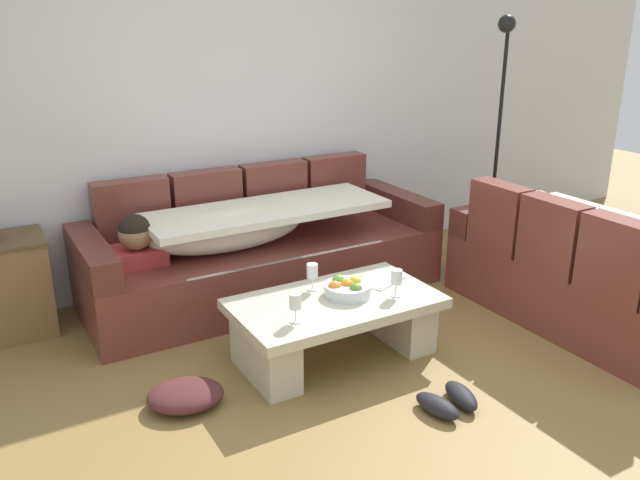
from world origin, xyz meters
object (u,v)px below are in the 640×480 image
Objects in this scene: floor_lamp at (499,120)px; pair_of_shoes at (449,401)px; wine_glass_near_left at (295,302)px; fruit_bowl at (347,288)px; couch_near_window at (584,272)px; wine_glass_near_right at (396,278)px; wine_glass_far_back at (312,272)px; couch_along_wall at (257,252)px; open_magazine at (380,280)px; coffee_table at (335,321)px; crumpled_garment at (185,395)px.

floor_lamp reaches higher than pair_of_shoes.
pair_of_shoes is (0.58, -0.61, -0.45)m from wine_glass_near_left.
fruit_bowl is 0.82× the size of pair_of_shoes.
wine_glass_near_right is (-1.38, 0.23, 0.16)m from couch_near_window.
wine_glass_near_right and wine_glass_far_back have the same top height.
wine_glass_far_back is at bearing -92.50° from couch_along_wall.
open_magazine is at bearing 80.22° from pair_of_shoes.
couch_near_window is 1.75m from coffee_table.
fruit_bowl is 1.00× the size of open_magazine.
wine_glass_near_left is 0.49× the size of pair_of_shoes.
couch_along_wall is 9.09× the size of open_magazine.
coffee_table is at bearing 2.98° from crumpled_garment.
coffee_table reaches higher than crumpled_garment.
crumpled_garment is at bearing 170.64° from wine_glass_near_left.
coffee_table is 3.00× the size of crumpled_garment.
coffee_table is 0.45m from wine_glass_near_left.
pair_of_shoes is (0.15, -0.78, -0.38)m from fruit_bowl.
fruit_bowl is 1.69× the size of wine_glass_near_right.
wine_glass_near_right is 1.00× the size of wine_glass_far_back.
wine_glass_near_left is at bearing -159.53° from fruit_bowl.
wine_glass_far_back is 0.46m from open_magazine.
couch_near_window is at bearing -17.52° from wine_glass_far_back.
pair_of_shoes is (-0.09, -0.62, -0.45)m from wine_glass_near_right.
coffee_table is 4.29× the size of open_magazine.
floor_lamp is (1.88, 1.15, 0.62)m from wine_glass_near_right.
fruit_bowl is 0.70× the size of crumpled_garment.
open_magazine is (0.38, 0.10, 0.15)m from coffee_table.
wine_glass_far_back is 0.42× the size of crumpled_garment.
crumpled_garment is (-3.15, -1.06, -1.06)m from floor_lamp.
pair_of_shoes is (-1.97, -1.77, -1.07)m from floor_lamp.
couch_near_window reaches higher than fruit_bowl.
couch_along_wall is 7.48× the size of pair_of_shoes.
coffee_table is 0.62× the size of floor_lamp.
wine_glass_near_right is at bearing -33.04° from fruit_bowl.
couch_along_wall is 1.08m from coffee_table.
couch_near_window reaches higher than crumpled_garment.
couch_near_window is 1.67m from fruit_bowl.
pair_of_shoes is (0.24, -0.76, -0.19)m from coffee_table.
fruit_bowl is (-1.62, 0.39, 0.09)m from couch_near_window.
couch_along_wall is 15.33× the size of wine_glass_far_back.
couch_near_window is 1.41m from open_magazine.
crumpled_garment is at bearing -161.47° from floor_lamp.
coffee_table is 7.23× the size of wine_glass_near_right.
wine_glass_near_left reaches higher than coffee_table.
floor_lamp reaches higher than wine_glass_near_left.
fruit_bowl reaches higher than pair_of_shoes.
coffee_table is (-1.71, 0.37, -0.10)m from couch_near_window.
pair_of_shoes is at bearing -46.83° from wine_glass_near_left.
wine_glass_near_left is at bearing -9.36° from crumpled_garment.
coffee_table is at bearing -155.46° from floor_lamp.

